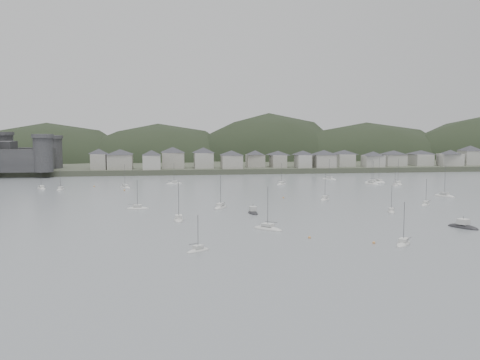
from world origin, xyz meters
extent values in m
plane|color=slate|center=(0.00, 0.00, 0.00)|extent=(900.00, 900.00, 0.00)
cube|color=#383D2D|center=(0.00, 295.00, 1.50)|extent=(900.00, 250.00, 3.00)
ellipsoid|color=black|center=(-110.87, 271.94, -10.14)|extent=(138.98, 92.48, 81.13)
ellipsoid|color=black|center=(-32.30, 272.87, -9.97)|extent=(132.08, 90.41, 79.74)
ellipsoid|color=black|center=(50.65, 272.93, -12.68)|extent=(133.88, 88.37, 101.41)
ellipsoid|color=black|center=(125.95, 267.91, -10.32)|extent=(165.81, 81.78, 82.55)
cylinder|color=#343437|center=(-92.00, 166.00, 12.00)|extent=(10.00, 10.00, 18.00)
cylinder|color=#343437|center=(-120.00, 196.00, 12.50)|extent=(11.00, 11.00, 19.00)
cylinder|color=#343437|center=(-92.00, 194.00, 11.50)|extent=(10.00, 10.00, 17.00)
cube|color=#343437|center=(-120.00, 195.00, 9.00)|extent=(56.00, 3.50, 12.00)
cube|color=#343437|center=(-92.00, 180.00, 9.00)|extent=(3.50, 30.00, 12.00)
cube|color=gray|center=(-65.00, 181.96, 7.29)|extent=(8.34, 12.91, 8.59)
pyramid|color=#2C2C31|center=(-65.00, 181.96, 13.09)|extent=(15.78, 15.78, 3.01)
cube|color=gray|center=(-53.32, 181.32, 7.18)|extent=(13.68, 13.35, 8.36)
pyramid|color=#2C2C31|center=(-53.32, 181.32, 12.82)|extent=(20.07, 20.07, 2.93)
cube|color=#ADACA3|center=(-35.57, 176.02, 7.04)|extent=(9.78, 10.20, 8.08)
pyramid|color=#2C2C31|center=(-35.57, 176.02, 12.49)|extent=(14.83, 14.83, 2.83)
cube|color=gray|center=(-23.51, 185.65, 7.55)|extent=(12.59, 13.33, 9.09)
pyramid|color=#2C2C31|center=(-23.51, 185.65, 13.68)|extent=(19.24, 19.24, 3.18)
cube|color=#ADACA3|center=(-5.75, 184.10, 7.43)|extent=(10.74, 12.17, 8.87)
pyramid|color=#2C2C31|center=(-5.75, 184.10, 13.42)|extent=(17.01, 17.01, 3.10)
cube|color=gray|center=(9.92, 177.53, 6.85)|extent=(11.63, 12.09, 7.69)
pyramid|color=#2C2C31|center=(9.92, 177.53, 12.04)|extent=(17.61, 17.61, 2.69)
cube|color=gray|center=(25.25, 186.19, 6.72)|extent=(10.37, 9.35, 7.44)
pyramid|color=#2C2C31|center=(25.25, 186.19, 11.74)|extent=(14.65, 14.65, 2.60)
cube|color=gray|center=(38.63, 183.79, 6.61)|extent=(8.24, 12.20, 7.22)
pyramid|color=#2C2C31|center=(38.63, 183.79, 11.48)|extent=(15.17, 15.17, 2.53)
cube|color=#ADACA3|center=(52.50, 178.55, 6.73)|extent=(8.06, 10.91, 7.46)
pyramid|color=#2C2C31|center=(52.50, 178.55, 11.77)|extent=(14.08, 14.08, 2.61)
cube|color=gray|center=(64.81, 177.06, 6.83)|extent=(11.73, 11.78, 7.66)
pyramid|color=#2C2C31|center=(64.81, 177.06, 12.00)|extent=(17.46, 17.46, 2.68)
cube|color=#ADACA3|center=(80.64, 186.91, 6.67)|extent=(10.19, 13.02, 7.33)
pyramid|color=#2C2C31|center=(80.64, 186.91, 11.62)|extent=(17.23, 17.23, 2.57)
cube|color=#ADACA3|center=(95.55, 178.06, 6.44)|extent=(11.70, 9.81, 6.88)
pyramid|color=#2C2C31|center=(95.55, 178.06, 11.08)|extent=(15.97, 15.97, 2.41)
cube|color=#ADACA3|center=(112.40, 186.91, 6.50)|extent=(12.83, 12.48, 7.00)
pyramid|color=#2C2C31|center=(112.40, 186.91, 11.22)|extent=(18.79, 18.79, 2.45)
cube|color=#ADACA3|center=(130.73, 187.42, 6.48)|extent=(11.07, 13.50, 6.97)
pyramid|color=#2C2C31|center=(130.73, 187.42, 11.19)|extent=(18.25, 18.25, 2.44)
cube|color=#ADACA3|center=(146.02, 179.72, 6.67)|extent=(13.75, 9.12, 7.34)
pyramid|color=#2C2C31|center=(146.02, 179.72, 11.62)|extent=(16.97, 16.97, 2.57)
cube|color=#ADACA3|center=(162.92, 185.95, 7.53)|extent=(11.37, 11.57, 9.05)
pyramid|color=#2C2C31|center=(162.92, 185.95, 13.63)|extent=(17.03, 17.03, 3.17)
ellipsoid|color=beige|center=(-72.64, 104.35, 0.05)|extent=(3.31, 7.16, 1.38)
cube|color=beige|center=(-72.64, 104.35, 1.04)|extent=(1.89, 2.63, 0.70)
cylinder|color=#3F3F42|center=(-72.64, 104.35, 4.51)|extent=(0.12, 0.12, 8.62)
cylinder|color=#3F3F42|center=(-72.84, 105.58, 1.59)|extent=(0.61, 3.08, 0.10)
ellipsoid|color=beige|center=(-81.54, 109.43, 0.05)|extent=(6.11, 8.70, 1.68)
cube|color=beige|center=(-81.54, 109.43, 1.19)|extent=(2.95, 3.45, 0.70)
cylinder|color=#3F3F42|center=(-81.54, 109.43, 5.44)|extent=(0.12, 0.12, 10.48)
cylinder|color=#3F3F42|center=(-82.21, 108.08, 1.74)|extent=(1.76, 3.43, 0.10)
ellipsoid|color=beige|center=(78.58, 105.19, 0.05)|extent=(4.60, 9.89, 1.90)
cube|color=beige|center=(78.58, 105.19, 1.30)|extent=(2.62, 3.63, 0.70)
cylinder|color=#3F3F42|center=(78.58, 105.19, 6.15)|extent=(0.12, 0.12, 11.89)
cylinder|color=#3F3F42|center=(78.30, 106.88, 1.85)|extent=(0.82, 4.24, 0.10)
ellipsoid|color=beige|center=(66.73, 107.57, 0.05)|extent=(5.85, 9.83, 1.87)
cube|color=beige|center=(66.73, 107.57, 1.29)|extent=(3.01, 3.77, 0.70)
cylinder|color=#3F3F42|center=(66.73, 107.57, 6.05)|extent=(0.12, 0.12, 11.71)
cylinder|color=#3F3F42|center=(66.18, 105.98, 1.84)|extent=(1.45, 4.02, 0.10)
ellipsoid|color=beige|center=(-11.13, 42.43, 0.05)|extent=(6.33, 8.94, 1.72)
cube|color=beige|center=(-11.13, 42.43, 1.21)|extent=(3.05, 3.55, 0.70)
cylinder|color=#3F3F42|center=(-11.13, 42.43, 5.59)|extent=(0.12, 0.12, 10.78)
cylinder|color=#3F3F42|center=(-10.44, 41.04, 1.76)|extent=(1.83, 3.51, 0.10)
ellipsoid|color=beige|center=(24.94, 112.63, 0.05)|extent=(6.96, 7.67, 1.57)
cube|color=beige|center=(24.94, 112.63, 1.14)|extent=(3.09, 3.23, 0.70)
cylinder|color=#3F3F42|center=(24.94, 112.63, 5.12)|extent=(0.12, 0.12, 9.84)
cylinder|color=#3F3F42|center=(24.04, 113.72, 1.69)|extent=(2.34, 2.79, 0.10)
ellipsoid|color=beige|center=(40.43, 25.64, 0.05)|extent=(4.00, 6.82, 1.30)
cube|color=beige|center=(40.43, 25.64, 1.00)|extent=(2.07, 2.61, 0.70)
cylinder|color=#3F3F42|center=(40.43, 25.64, 4.26)|extent=(0.12, 0.12, 8.12)
cylinder|color=#3F3F42|center=(40.80, 24.53, 1.55)|extent=(1.01, 2.81, 0.10)
ellipsoid|color=beige|center=(23.29, -20.00, 0.05)|extent=(6.75, 7.41, 1.52)
cube|color=beige|center=(23.29, -20.00, 1.11)|extent=(2.99, 3.12, 0.70)
cylinder|color=#3F3F42|center=(23.29, -20.00, 4.96)|extent=(0.12, 0.12, 9.52)
cylinder|color=#3F3F42|center=(24.17, -21.05, 1.66)|extent=(2.27, 2.70, 0.10)
ellipsoid|color=beige|center=(28.74, 57.08, 0.05)|extent=(6.39, 7.81, 1.55)
cube|color=beige|center=(28.74, 57.08, 1.12)|extent=(2.93, 3.20, 0.70)
cylinder|color=#3F3F42|center=(28.74, 57.08, 5.04)|extent=(0.12, 0.12, 9.68)
cylinder|color=#3F3F42|center=(29.52, 55.92, 1.67)|extent=(2.03, 2.94, 0.10)
ellipsoid|color=beige|center=(-46.13, 108.81, 0.05)|extent=(6.48, 8.40, 1.64)
cube|color=beige|center=(-46.13, 108.81, 1.17)|extent=(3.03, 3.40, 0.70)
cylinder|color=#3F3F42|center=(-46.13, 108.81, 5.34)|extent=(0.12, 0.12, 10.27)
cylinder|color=#3F3F42|center=(-46.89, 107.54, 1.72)|extent=(1.99, 3.22, 0.10)
ellipsoid|color=beige|center=(-38.00, 43.87, 0.05)|extent=(7.43, 2.73, 1.46)
cube|color=beige|center=(-38.00, 43.87, 1.08)|extent=(2.64, 1.74, 0.70)
cylinder|color=#3F3F42|center=(-38.00, 43.87, 4.77)|extent=(0.12, 0.12, 9.14)
cylinder|color=#3F3F42|center=(-39.32, 43.80, 1.63)|extent=(3.29, 0.28, 0.10)
ellipsoid|color=beige|center=(-24.36, 123.38, 0.05)|extent=(7.82, 3.72, 1.50)
cube|color=beige|center=(-24.36, 123.38, 1.10)|extent=(2.88, 2.10, 0.70)
cylinder|color=#3F3F42|center=(-24.36, 123.38, 4.89)|extent=(0.12, 0.12, 9.39)
cylinder|color=#3F3F42|center=(-25.69, 123.62, 1.65)|extent=(3.34, 0.71, 0.10)
ellipsoid|color=beige|center=(-22.71, -20.00, 0.05)|extent=(6.00, 5.22, 1.21)
cube|color=beige|center=(-22.71, -20.00, 0.96)|extent=(2.50, 2.35, 0.70)
cylinder|color=#3F3F42|center=(-22.71, -20.00, 3.99)|extent=(0.12, 0.12, 7.58)
cylinder|color=#3F3F42|center=(-23.58, -19.34, 1.51)|extent=(2.23, 1.73, 0.10)
ellipsoid|color=beige|center=(74.94, 100.23, 0.05)|extent=(2.65, 6.14, 1.19)
cube|color=beige|center=(74.94, 100.23, 0.94)|extent=(1.57, 2.23, 0.70)
cylinder|color=#3F3F42|center=(74.94, 100.23, 3.92)|extent=(0.12, 0.12, 7.43)
cylinder|color=#3F3F42|center=(74.80, 101.29, 1.49)|extent=(0.44, 2.67, 0.10)
ellipsoid|color=beige|center=(76.92, 59.95, 0.05)|extent=(6.25, 9.59, 1.83)
cube|color=beige|center=(76.92, 59.95, 1.27)|extent=(3.10, 3.74, 0.70)
cylinder|color=#3F3F42|center=(76.92, 59.95, 5.93)|extent=(0.12, 0.12, 11.46)
cylinder|color=#3F3F42|center=(76.28, 58.43, 1.82)|extent=(1.69, 3.84, 0.10)
ellipsoid|color=beige|center=(73.75, 115.97, 0.05)|extent=(4.80, 9.91, 1.90)
cube|color=beige|center=(73.75, 115.97, 1.30)|extent=(2.69, 3.66, 0.70)
cylinder|color=#3F3F42|center=(73.75, 115.97, 6.14)|extent=(0.12, 0.12, 11.88)
cylinder|color=#3F3F42|center=(74.07, 117.65, 1.85)|extent=(0.91, 4.22, 0.10)
ellipsoid|color=beige|center=(-3.27, 2.44, 0.05)|extent=(8.14, 8.23, 1.75)
cube|color=beige|center=(-3.27, 2.44, 1.23)|extent=(3.53, 3.54, 0.70)
cylinder|color=#3F3F42|center=(-3.27, 2.44, 5.68)|extent=(0.12, 0.12, 10.96)
cylinder|color=#3F3F42|center=(-2.17, 3.56, 1.78)|extent=(2.83, 2.89, 0.10)
ellipsoid|color=beige|center=(58.74, 39.13, 0.05)|extent=(6.44, 6.56, 1.39)
cube|color=beige|center=(58.74, 39.13, 1.05)|extent=(2.80, 2.82, 0.70)
cylinder|color=#3F3F42|center=(58.74, 39.13, 4.55)|extent=(0.12, 0.12, 8.71)
cylinder|color=#3F3F42|center=(59.62, 38.23, 1.60)|extent=(2.25, 2.32, 0.10)
ellipsoid|color=beige|center=(69.93, 113.95, 0.05)|extent=(7.82, 7.84, 1.68)
cube|color=beige|center=(69.93, 113.95, 1.19)|extent=(3.38, 3.38, 0.70)
cylinder|color=#3F3F42|center=(69.93, 113.95, 5.44)|extent=(0.12, 0.12, 10.49)
cylinder|color=#3F3F42|center=(70.99, 115.02, 1.74)|extent=(2.73, 2.75, 0.10)
ellipsoid|color=beige|center=(54.41, 133.56, 0.05)|extent=(7.26, 8.22, 1.67)
cube|color=beige|center=(54.41, 133.56, 1.19)|extent=(3.25, 3.43, 0.70)
cylinder|color=#3F3F42|center=(54.41, 133.56, 5.42)|extent=(0.12, 0.12, 10.44)
cylinder|color=#3F3F42|center=(53.48, 132.38, 1.74)|extent=(2.40, 3.02, 0.10)
ellipsoid|color=beige|center=(-25.52, 19.88, 0.05)|extent=(3.03, 8.66, 1.71)
cube|color=beige|center=(-25.52, 19.88, 1.21)|extent=(1.99, 3.06, 0.70)
cylinder|color=#3F3F42|center=(-25.52, 19.88, 5.56)|extent=(0.12, 0.12, 10.71)
cylinder|color=#3F3F42|center=(-25.47, 18.34, 1.76)|extent=(0.23, 3.86, 0.10)
ellipsoid|color=black|center=(47.93, -2.52, 0.05)|extent=(6.77, 9.28, 1.93)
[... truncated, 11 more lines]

